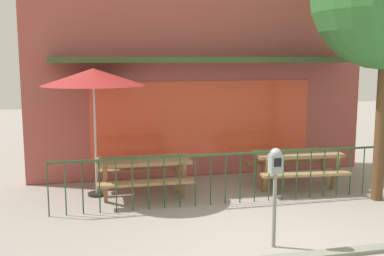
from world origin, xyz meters
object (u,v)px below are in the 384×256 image
parking_meter_near (275,171)px  patio_umbrella (93,78)px  picnic_table_right (296,160)px  picnic_table_left (143,167)px

parking_meter_near → patio_umbrella: bearing=127.2°
picnic_table_right → parking_meter_near: parking_meter_near is taller
picnic_table_right → picnic_table_left: bearing=179.0°
patio_umbrella → parking_meter_near: size_ratio=1.73×
patio_umbrella → parking_meter_near: 4.18m
picnic_table_right → parking_meter_near: 3.27m
picnic_table_left → parking_meter_near: (1.53, -2.82, 0.52)m
parking_meter_near → picnic_table_left: bearing=118.4°
picnic_table_right → patio_umbrella: patio_umbrella is taller
picnic_table_left → patio_umbrella: patio_umbrella is taller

